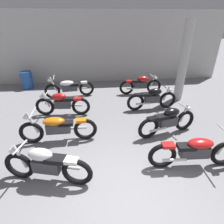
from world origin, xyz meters
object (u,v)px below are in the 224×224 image
at_px(motorcycle_left_row_1, 58,127).
at_px(motorcycle_right_row_0, 195,151).
at_px(motorcycle_right_row_1, 168,121).
at_px(motorcycle_right_row_3, 141,84).
at_px(motorcycle_left_row_3, 69,87).
at_px(support_pillar, 183,62).
at_px(motorcycle_right_row_2, 152,98).
at_px(motorcycle_left_row_2, 62,103).
at_px(motorcycle_left_row_0, 46,164).
at_px(oil_drum, 27,80).

distance_m(motorcycle_left_row_1, motorcycle_right_row_0, 3.60).
distance_m(motorcycle_right_row_1, motorcycle_right_row_3, 3.40).
bearing_deg(motorcycle_right_row_1, motorcycle_left_row_3, 133.75).
relative_size(support_pillar, motorcycle_right_row_3, 1.62).
xyz_separation_m(support_pillar, motorcycle_right_row_2, (-1.46, -0.88, -1.14)).
bearing_deg(motorcycle_right_row_3, motorcycle_left_row_2, -151.99).
xyz_separation_m(motorcycle_right_row_2, motorcycle_right_row_3, (-0.03, 1.66, 0.00)).
bearing_deg(motorcycle_left_row_2, motorcycle_right_row_1, -26.16).
bearing_deg(motorcycle_left_row_2, support_pillar, 11.68).
distance_m(motorcycle_right_row_1, motorcycle_right_row_2, 1.74).
relative_size(support_pillar, motorcycle_left_row_3, 1.48).
relative_size(motorcycle_left_row_1, motorcycle_left_row_2, 1.10).
distance_m(motorcycle_right_row_2, motorcycle_right_row_3, 1.66).
bearing_deg(motorcycle_right_row_3, motorcycle_left_row_0, -123.72).
bearing_deg(motorcycle_left_row_3, motorcycle_right_row_3, 0.57).
relative_size(motorcycle_left_row_1, motorcycle_right_row_1, 1.12).
bearing_deg(motorcycle_left_row_2, motorcycle_left_row_1, -87.01).
bearing_deg(motorcycle_left_row_1, motorcycle_right_row_0, -22.82).
height_order(motorcycle_left_row_2, motorcycle_left_row_3, motorcycle_left_row_3).
relative_size(motorcycle_left_row_2, motorcycle_right_row_0, 0.91).
bearing_deg(motorcycle_right_row_0, motorcycle_right_row_2, 90.69).
xyz_separation_m(motorcycle_left_row_2, motorcycle_left_row_3, (0.08, 1.74, -0.01)).
height_order(motorcycle_left_row_1, motorcycle_left_row_3, same).
height_order(motorcycle_left_row_1, motorcycle_right_row_1, motorcycle_left_row_1).
distance_m(motorcycle_left_row_0, motorcycle_left_row_1, 1.48).
distance_m(motorcycle_left_row_1, motorcycle_right_row_1, 3.22).
distance_m(motorcycle_left_row_2, motorcycle_right_row_3, 3.78).
distance_m(motorcycle_left_row_1, motorcycle_right_row_3, 4.72).
distance_m(motorcycle_left_row_2, motorcycle_right_row_2, 3.37).
distance_m(motorcycle_right_row_0, oil_drum, 8.35).
height_order(motorcycle_right_row_0, motorcycle_right_row_2, motorcycle_right_row_0).
height_order(motorcycle_left_row_3, oil_drum, motorcycle_left_row_3).
distance_m(motorcycle_left_row_2, motorcycle_right_row_0, 4.56).
height_order(support_pillar, motorcycle_right_row_1, support_pillar).
xyz_separation_m(motorcycle_left_row_1, motorcycle_right_row_0, (3.32, -1.40, 0.00)).
height_order(motorcycle_left_row_3, motorcycle_right_row_2, motorcycle_left_row_3).
bearing_deg(motorcycle_right_row_1, motorcycle_left_row_2, 153.84).
bearing_deg(motorcycle_right_row_2, motorcycle_left_row_0, -135.53).
xyz_separation_m(motorcycle_right_row_0, motorcycle_right_row_1, (-0.10, 1.41, 0.01)).
distance_m(motorcycle_left_row_3, motorcycle_right_row_1, 4.66).
relative_size(support_pillar, motorcycle_right_row_0, 1.47).
distance_m(motorcycle_right_row_0, motorcycle_right_row_3, 4.81).
height_order(motorcycle_right_row_0, motorcycle_right_row_1, motorcycle_right_row_0).
xyz_separation_m(support_pillar, motorcycle_left_row_1, (-4.74, -2.64, -1.15)).
relative_size(motorcycle_right_row_3, oil_drum, 2.32).
bearing_deg(motorcycle_right_row_1, motorcycle_right_row_0, -86.05).
height_order(motorcycle_left_row_1, motorcycle_right_row_0, same).
bearing_deg(motorcycle_left_row_2, motorcycle_right_row_0, -41.72).
xyz_separation_m(motorcycle_left_row_2, oil_drum, (-2.15, 3.19, -0.03)).
xyz_separation_m(motorcycle_left_row_0, motorcycle_left_row_1, (0.02, 1.48, -0.01)).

